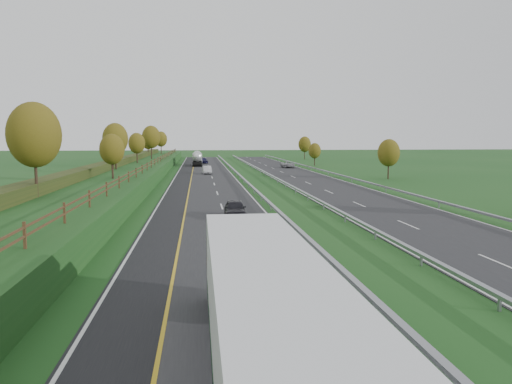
# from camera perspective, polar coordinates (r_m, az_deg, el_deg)

# --- Properties ---
(ground) EXTENTS (400.00, 400.00, 0.00)m
(ground) POSITION_cam_1_polar(r_m,az_deg,el_deg) (69.75, 0.86, 0.64)
(ground) COLOR #1A491A
(ground) RESTS_ON ground
(near_carriageway) EXTENTS (10.50, 200.00, 0.04)m
(near_carriageway) POSITION_cam_1_polar(r_m,az_deg,el_deg) (74.16, -5.78, 0.96)
(near_carriageway) COLOR #242427
(near_carriageway) RESTS_ON ground
(far_carriageway) EXTENTS (10.50, 200.00, 0.04)m
(far_carriageway) POSITION_cam_1_polar(r_m,az_deg,el_deg) (76.17, 6.73, 1.09)
(far_carriageway) COLOR #242427
(far_carriageway) RESTS_ON ground
(hard_shoulder) EXTENTS (3.00, 200.00, 0.04)m
(hard_shoulder) POSITION_cam_1_polar(r_m,az_deg,el_deg) (74.20, -8.68, 0.93)
(hard_shoulder) COLOR black
(hard_shoulder) RESTS_ON ground
(lane_markings) EXTENTS (26.75, 200.00, 0.01)m
(lane_markings) POSITION_cam_1_polar(r_m,az_deg,el_deg) (74.39, -0.85, 1.04)
(lane_markings) COLOR silver
(lane_markings) RESTS_ON near_carriageway
(embankment_left) EXTENTS (12.00, 200.00, 2.00)m
(embankment_left) POSITION_cam_1_polar(r_m,az_deg,el_deg) (75.05, -15.77, 1.57)
(embankment_left) COLOR #1A491A
(embankment_left) RESTS_ON ground
(hedge_left) EXTENTS (2.20, 180.00, 1.10)m
(hedge_left) POSITION_cam_1_polar(r_m,az_deg,el_deg) (75.29, -17.31, 2.72)
(hedge_left) COLOR #263415
(hedge_left) RESTS_ON embankment_left
(fence_left) EXTENTS (0.12, 189.06, 1.20)m
(fence_left) POSITION_cam_1_polar(r_m,az_deg,el_deg) (73.93, -12.41, 2.94)
(fence_left) COLOR #422B19
(fence_left) RESTS_ON embankment_left
(median_barrier_near) EXTENTS (0.32, 200.00, 0.71)m
(median_barrier_near) POSITION_cam_1_polar(r_m,az_deg,el_deg) (74.39, -1.39, 1.47)
(median_barrier_near) COLOR gray
(median_barrier_near) RESTS_ON ground
(median_barrier_far) EXTENTS (0.32, 200.00, 0.71)m
(median_barrier_far) POSITION_cam_1_polar(r_m,az_deg,el_deg) (75.02, 2.49, 1.51)
(median_barrier_far) COLOR gray
(median_barrier_far) RESTS_ON ground
(outer_barrier_far) EXTENTS (0.32, 200.00, 0.71)m
(outer_barrier_far) POSITION_cam_1_polar(r_m,az_deg,el_deg) (77.65, 10.90, 1.56)
(outer_barrier_far) COLOR gray
(outer_barrier_far) RESTS_ON ground
(trees_left) EXTENTS (6.64, 164.30, 7.66)m
(trees_left) POSITION_cam_1_polar(r_m,az_deg,el_deg) (71.44, -16.05, 5.65)
(trees_left) COLOR #2D2116
(trees_left) RESTS_ON embankment_left
(trees_far) EXTENTS (8.45, 118.60, 7.12)m
(trees_far) POSITION_cam_1_polar(r_m,az_deg,el_deg) (107.56, 10.11, 4.79)
(trees_far) COLOR #2D2116
(trees_far) RESTS_ON ground
(box_lorry) EXTENTS (2.58, 16.28, 4.06)m
(box_lorry) POSITION_cam_1_polar(r_m,az_deg,el_deg) (13.15, 0.51, -13.77)
(box_lorry) COLOR black
(box_lorry) RESTS_ON near_carriageway
(road_tanker) EXTENTS (2.40, 11.22, 3.46)m
(road_tanker) POSITION_cam_1_polar(r_m,az_deg,el_deg) (122.01, -6.73, 3.89)
(road_tanker) COLOR silver
(road_tanker) RESTS_ON near_carriageway
(car_dark_near) EXTENTS (1.88, 4.47, 1.51)m
(car_dark_near) POSITION_cam_1_polar(r_m,az_deg,el_deg) (42.43, -2.41, -1.92)
(car_dark_near) COLOR black
(car_dark_near) RESTS_ON near_carriageway
(car_silver_mid) EXTENTS (1.76, 4.53, 1.47)m
(car_silver_mid) POSITION_cam_1_polar(r_m,az_deg,el_deg) (93.73, -5.62, 2.53)
(car_silver_mid) COLOR silver
(car_silver_mid) RESTS_ON near_carriageway
(car_small_far) EXTENTS (2.25, 4.79, 1.35)m
(car_small_far) POSITION_cam_1_polar(r_m,az_deg,el_deg) (132.23, -6.00, 3.58)
(car_small_far) COLOR #131239
(car_small_far) RESTS_ON near_carriageway
(car_oncoming) EXTENTS (2.59, 5.17, 1.40)m
(car_oncoming) POSITION_cam_1_polar(r_m,az_deg,el_deg) (112.65, 3.60, 3.16)
(car_oncoming) COLOR #A5A5A9
(car_oncoming) RESTS_ON far_carriageway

